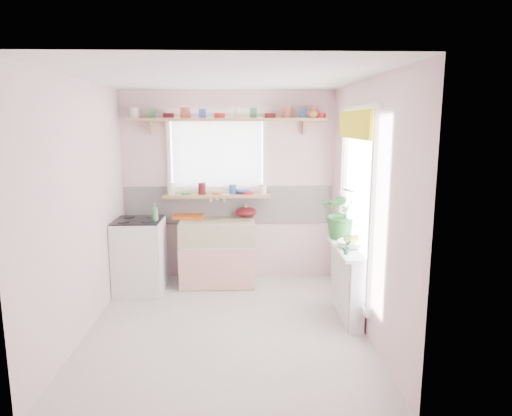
{
  "coord_description": "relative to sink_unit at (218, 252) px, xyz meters",
  "views": [
    {
      "loc": [
        0.15,
        -4.44,
        2.07
      ],
      "look_at": [
        0.33,
        0.55,
        1.14
      ],
      "focal_mm": 32.0,
      "sensor_mm": 36.0,
      "label": 1
    }
  ],
  "objects": [
    {
      "name": "fruit",
      "position": [
        1.49,
        -1.09,
        0.44
      ],
      "size": [
        0.2,
        0.14,
        0.1
      ],
      "color": "orange",
      "rests_on": "fruit_bowl"
    },
    {
      "name": "jade_plant",
      "position": [
        1.48,
        -0.69,
        0.65
      ],
      "size": [
        0.58,
        0.52,
        0.61
      ],
      "primitive_type": "imported",
      "rotation": [
        0.0,
        0.0,
        -0.08
      ],
      "color": "#2E6F2C",
      "rests_on": "radiator_ledge"
    },
    {
      "name": "dish_tray",
      "position": [
        -0.38,
        0.19,
        0.44
      ],
      "size": [
        0.41,
        0.32,
        0.04
      ],
      "primitive_type": "cube",
      "rotation": [
        0.0,
        0.0,
        -0.08
      ],
      "color": "#DB5213",
      "rests_on": "sink_unit"
    },
    {
      "name": "fruit_bowl",
      "position": [
        1.48,
        -1.1,
        0.38
      ],
      "size": [
        0.41,
        0.41,
        0.08
      ],
      "primitive_type": "imported",
      "rotation": [
        0.0,
        0.0,
        -0.44
      ],
      "color": "silver",
      "rests_on": "radiator_ledge"
    },
    {
      "name": "windowsill",
      "position": [
        -0.0,
        0.19,
        0.71
      ],
      "size": [
        1.4,
        0.22,
        0.04
      ],
      "primitive_type": "cube",
      "color": "tan",
      "rests_on": "room"
    },
    {
      "name": "cooker",
      "position": [
        -0.95,
        -0.24,
        0.03
      ],
      "size": [
        0.58,
        0.58,
        0.93
      ],
      "color": "white",
      "rests_on": "ground"
    },
    {
      "name": "herb_pot",
      "position": [
        1.36,
        -1.34,
        0.46
      ],
      "size": [
        0.14,
        0.11,
        0.23
      ],
      "primitive_type": "imported",
      "rotation": [
        0.0,
        0.0,
        0.28
      ],
      "color": "#28642D",
      "rests_on": "radiator_ledge"
    },
    {
      "name": "sink_unit",
      "position": [
        0.0,
        0.0,
        0.0
      ],
      "size": [
        0.95,
        0.65,
        1.11
      ],
      "color": "white",
      "rests_on": "ground"
    },
    {
      "name": "soap_bottle_sink",
      "position": [
        0.37,
        0.21,
        0.51
      ],
      "size": [
        0.1,
        0.1,
        0.18
      ],
      "primitive_type": "imported",
      "rotation": [
        0.0,
        0.0,
        0.28
      ],
      "color": "#E3D465",
      "rests_on": "sink_unit"
    },
    {
      "name": "pine_shelf",
      "position": [
        0.15,
        0.18,
        1.69
      ],
      "size": [
        2.52,
        0.24,
        0.04
      ],
      "primitive_type": "cube",
      "color": "tan",
      "rests_on": "room"
    },
    {
      "name": "sill_bowl",
      "position": [
        0.32,
        0.25,
        0.76
      ],
      "size": [
        0.26,
        0.26,
        0.06
      ],
      "primitive_type": "imported",
      "rotation": [
        0.0,
        0.0,
        -0.35
      ],
      "color": "#3869B8",
      "rests_on": "windowsill"
    },
    {
      "name": "room",
      "position": [
        0.81,
        -0.43,
        0.94
      ],
      "size": [
        3.2,
        3.2,
        3.2
      ],
      "color": "beige",
      "rests_on": "ground"
    },
    {
      "name": "sill_cup",
      "position": [
        -0.2,
        0.25,
        0.77
      ],
      "size": [
        0.14,
        0.14,
        0.09
      ],
      "primitive_type": "imported",
      "rotation": [
        0.0,
        0.0,
        -0.31
      ],
      "color": "#EEE8CE",
      "rests_on": "windowsill"
    },
    {
      "name": "radiator_ledge",
      "position": [
        1.45,
        -1.09,
        -0.03
      ],
      "size": [
        0.22,
        0.95,
        0.78
      ],
      "color": "white",
      "rests_on": "ground"
    },
    {
      "name": "cooker_bottle",
      "position": [
        -0.73,
        -0.32,
        0.59
      ],
      "size": [
        0.1,
        0.1,
        0.22
      ],
      "primitive_type": "imported",
      "rotation": [
        0.0,
        0.0,
        -0.24
      ],
      "color": "#40804C",
      "rests_on": "cooker"
    },
    {
      "name": "shelf_crockery",
      "position": [
        0.11,
        0.18,
        1.76
      ],
      "size": [
        2.47,
        0.11,
        0.12
      ],
      "color": "silver",
      "rests_on": "pine_shelf"
    },
    {
      "name": "colander",
      "position": [
        0.37,
        0.21,
        0.48
      ],
      "size": [
        0.38,
        0.38,
        0.13
      ],
      "primitive_type": "ellipsoid",
      "rotation": [
        0.0,
        0.0,
        0.42
      ],
      "color": "#5A0F17",
      "rests_on": "sink_unit"
    },
    {
      "name": "shelf_vase",
      "position": [
        1.22,
        0.12,
        1.79
      ],
      "size": [
        0.2,
        0.2,
        0.16
      ],
      "primitive_type": "imported",
      "rotation": [
        0.0,
        0.0,
        0.34
      ],
      "color": "#A65E33",
      "rests_on": "pine_shelf"
    },
    {
      "name": "sill_crockery",
      "position": [
        -0.02,
        0.19,
        0.78
      ],
      "size": [
        1.35,
        0.11,
        0.12
      ],
      "color": "silver",
      "rests_on": "windowsill"
    }
  ]
}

